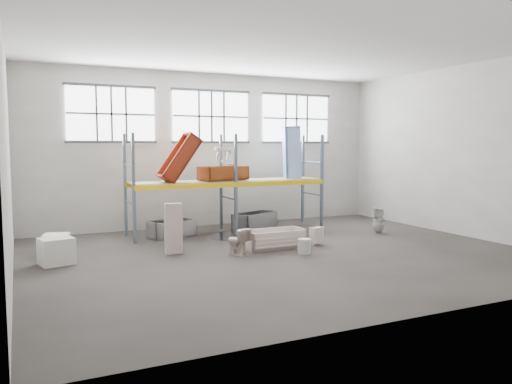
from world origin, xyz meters
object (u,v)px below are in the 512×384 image
bathtub_beige (274,239)px  rust_tub_flat (223,173)px  cistern_tall (173,228)px  blue_tub_upright (291,153)px  steel_tub_right (255,221)px  toilet_beige (238,241)px  carton_near (56,251)px  steel_tub_left (172,229)px  toilet_white (379,220)px  bucket (304,246)px

bathtub_beige → rust_tub_flat: rust_tub_flat is taller
cistern_tall → blue_tub_upright: blue_tub_upright is taller
bathtub_beige → steel_tub_right: (0.76, 2.82, 0.03)m
bathtub_beige → rust_tub_flat: size_ratio=1.10×
rust_tub_flat → blue_tub_upright: 2.53m
toilet_beige → carton_near: size_ratio=0.95×
toilet_beige → steel_tub_left: (-0.81, 2.99, -0.09)m
rust_tub_flat → toilet_white: bearing=-26.4°
blue_tub_upright → bucket: bearing=-114.8°
cistern_tall → carton_near: (-2.70, 0.01, -0.33)m
cistern_tall → toilet_beige: bearing=-26.2°
toilet_white → blue_tub_upright: (-1.76, 2.28, 2.00)m
bathtub_beige → carton_near: carton_near is taller
carton_near → steel_tub_left: bearing=33.8°
toilet_white → steel_tub_left: (-5.86, 2.05, -0.16)m
cistern_tall → steel_tub_right: bearing=38.6°
bucket → carton_near: carton_near is taller
rust_tub_flat → carton_near: bearing=-155.5°
blue_tub_upright → toilet_white: bearing=-52.2°
toilet_white → steel_tub_left: size_ratio=0.60×
toilet_white → steel_tub_left: 6.21m
toilet_white → bucket: (-3.54, -1.57, -0.21)m
cistern_tall → steel_tub_left: size_ratio=0.94×
toilet_beige → toilet_white: (5.05, 0.94, 0.07)m
steel_tub_right → steel_tub_left: bearing=-176.8°
cistern_tall → carton_near: 2.72m
toilet_white → carton_near: (-9.14, -0.14, -0.10)m
toilet_beige → steel_tub_left: 3.10m
cistern_tall → steel_tub_right: 4.09m
cistern_tall → toilet_white: 6.45m
bucket → toilet_white: bearing=23.9°
bathtub_beige → toilet_white: bearing=9.2°
toilet_beige → steel_tub_right: (1.93, 3.15, -0.06)m
bucket → carton_near: size_ratio=0.53×
bathtub_beige → blue_tub_upright: bearing=54.0°
toilet_white → carton_near: bearing=-65.3°
toilet_white → rust_tub_flat: rust_tub_flat is taller
rust_tub_flat → cistern_tall: bearing=-134.6°
rust_tub_flat → bucket: 4.07m
blue_tub_upright → toilet_beige: bearing=-135.6°
toilet_beige → rust_tub_flat: 3.48m
cistern_tall → carton_near: bearing=-177.0°
steel_tub_right → bucket: (-0.43, -3.78, -0.09)m
rust_tub_flat → carton_near: rust_tub_flat is taller
toilet_beige → rust_tub_flat: bearing=-120.4°
toilet_white → rust_tub_flat: bearing=-92.6°
steel_tub_left → bucket: size_ratio=3.57×
carton_near → rust_tub_flat: bearing=24.5°
steel_tub_right → rust_tub_flat: size_ratio=1.00×
steel_tub_left → carton_near: (-3.28, -2.20, 0.06)m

